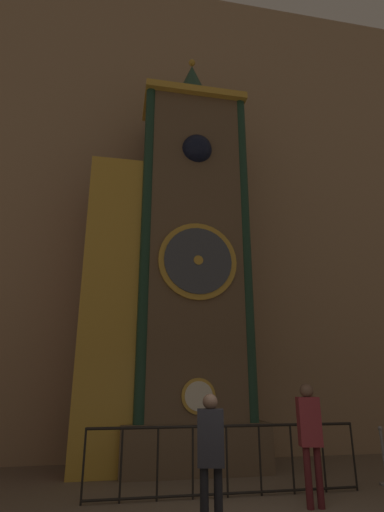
# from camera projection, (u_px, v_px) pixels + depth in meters

# --- Properties ---
(cathedral_back_wall) EXTENTS (24.00, 0.32, 15.15)m
(cathedral_back_wall) POSITION_uv_depth(u_px,v_px,m) (175.00, 185.00, 12.12)
(cathedral_back_wall) COLOR #997A5B
(cathedral_back_wall) RESTS_ON ground_plane
(clock_tower) EXTENTS (4.20, 1.83, 11.07)m
(clock_tower) POSITION_uv_depth(u_px,v_px,m) (175.00, 266.00, 9.92)
(clock_tower) COLOR brown
(clock_tower) RESTS_ON ground_plane
(railing_fence) EXTENTS (4.78, 0.05, 1.12)m
(railing_fence) POSITION_uv_depth(u_px,v_px,m) (227.00, 456.00, 6.80)
(railing_fence) COLOR black
(railing_fence) RESTS_ON ground_plane
(visitor_near) EXTENTS (0.38, 0.29, 1.68)m
(visitor_near) POSITION_uv_depth(u_px,v_px,m) (211.00, 449.00, 5.12)
(visitor_near) COLOR black
(visitor_near) RESTS_ON ground_plane
(visitor_far) EXTENTS (0.38, 0.28, 1.81)m
(visitor_far) POSITION_uv_depth(u_px,v_px,m) (310.00, 430.00, 6.34)
(visitor_far) COLOR #461518
(visitor_far) RESTS_ON ground_plane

